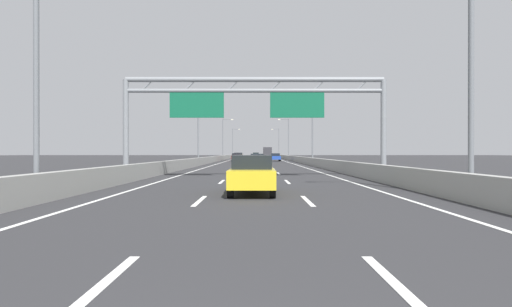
% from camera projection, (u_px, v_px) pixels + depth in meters
% --- Properties ---
extents(ground_plane, '(260.00, 260.00, 0.00)m').
position_uv_depth(ground_plane, '(254.00, 159.00, 101.51)').
color(ground_plane, '#2D2D30').
extents(lane_dash_left_0, '(0.16, 3.00, 0.01)m').
position_uv_depth(lane_dash_left_0, '(97.00, 288.00, 5.00)').
color(lane_dash_left_0, white).
rests_on(lane_dash_left_0, ground_plane).
extents(lane_dash_left_1, '(0.16, 3.00, 0.01)m').
position_uv_depth(lane_dash_left_1, '(198.00, 201.00, 14.00)').
color(lane_dash_left_1, white).
rests_on(lane_dash_left_1, ground_plane).
extents(lane_dash_left_2, '(0.16, 3.00, 0.01)m').
position_uv_depth(lane_dash_left_2, '(220.00, 182.00, 23.00)').
color(lane_dash_left_2, white).
rests_on(lane_dash_left_2, ground_plane).
extents(lane_dash_left_3, '(0.16, 3.00, 0.01)m').
position_uv_depth(lane_dash_left_3, '(230.00, 173.00, 32.00)').
color(lane_dash_left_3, white).
rests_on(lane_dash_left_3, ground_plane).
extents(lane_dash_left_4, '(0.16, 3.00, 0.01)m').
position_uv_depth(lane_dash_left_4, '(235.00, 169.00, 41.00)').
color(lane_dash_left_4, white).
rests_on(lane_dash_left_4, ground_plane).
extents(lane_dash_left_5, '(0.16, 3.00, 0.01)m').
position_uv_depth(lane_dash_left_5, '(238.00, 166.00, 50.00)').
color(lane_dash_left_5, white).
rests_on(lane_dash_left_5, ground_plane).
extents(lane_dash_left_6, '(0.16, 3.00, 0.01)m').
position_uv_depth(lane_dash_left_6, '(241.00, 164.00, 59.00)').
color(lane_dash_left_6, white).
rests_on(lane_dash_left_6, ground_plane).
extents(lane_dash_left_7, '(0.16, 3.00, 0.01)m').
position_uv_depth(lane_dash_left_7, '(243.00, 162.00, 68.00)').
color(lane_dash_left_7, white).
rests_on(lane_dash_left_7, ground_plane).
extents(lane_dash_left_8, '(0.16, 3.00, 0.01)m').
position_uv_depth(lane_dash_left_8, '(244.00, 161.00, 77.00)').
color(lane_dash_left_8, white).
rests_on(lane_dash_left_8, ground_plane).
extents(lane_dash_left_9, '(0.16, 3.00, 0.01)m').
position_uv_depth(lane_dash_left_9, '(245.00, 160.00, 86.00)').
color(lane_dash_left_9, white).
rests_on(lane_dash_left_9, ground_plane).
extents(lane_dash_left_10, '(0.16, 3.00, 0.01)m').
position_uv_depth(lane_dash_left_10, '(246.00, 159.00, 95.00)').
color(lane_dash_left_10, white).
rests_on(lane_dash_left_10, ground_plane).
extents(lane_dash_left_11, '(0.16, 3.00, 0.01)m').
position_uv_depth(lane_dash_left_11, '(247.00, 159.00, 104.00)').
color(lane_dash_left_11, white).
rests_on(lane_dash_left_11, ground_plane).
extents(lane_dash_left_12, '(0.16, 3.00, 0.01)m').
position_uv_depth(lane_dash_left_12, '(247.00, 158.00, 113.00)').
color(lane_dash_left_12, white).
rests_on(lane_dash_left_12, ground_plane).
extents(lane_dash_left_13, '(0.16, 3.00, 0.01)m').
position_uv_depth(lane_dash_left_13, '(248.00, 158.00, 122.00)').
color(lane_dash_left_13, white).
rests_on(lane_dash_left_13, ground_plane).
extents(lane_dash_left_14, '(0.16, 3.00, 0.01)m').
position_uv_depth(lane_dash_left_14, '(248.00, 157.00, 131.00)').
color(lane_dash_left_14, white).
rests_on(lane_dash_left_14, ground_plane).
extents(lane_dash_left_15, '(0.16, 3.00, 0.01)m').
position_uv_depth(lane_dash_left_15, '(249.00, 157.00, 140.00)').
color(lane_dash_left_15, white).
rests_on(lane_dash_left_15, ground_plane).
extents(lane_dash_left_16, '(0.16, 3.00, 0.01)m').
position_uv_depth(lane_dash_left_16, '(249.00, 157.00, 149.00)').
color(lane_dash_left_16, white).
rests_on(lane_dash_left_16, ground_plane).
extents(lane_dash_left_17, '(0.16, 3.00, 0.01)m').
position_uv_depth(lane_dash_left_17, '(249.00, 156.00, 158.00)').
color(lane_dash_left_17, white).
rests_on(lane_dash_left_17, ground_plane).
extents(lane_dash_right_0, '(0.16, 3.00, 0.01)m').
position_uv_depth(lane_dash_right_0, '(398.00, 288.00, 5.02)').
color(lane_dash_right_0, white).
rests_on(lane_dash_right_0, ground_plane).
extents(lane_dash_right_1, '(0.16, 3.00, 0.01)m').
position_uv_depth(lane_dash_right_1, '(306.00, 201.00, 14.02)').
color(lane_dash_right_1, white).
rests_on(lane_dash_right_1, ground_plane).
extents(lane_dash_right_2, '(0.16, 3.00, 0.01)m').
position_uv_depth(lane_dash_right_2, '(285.00, 182.00, 23.02)').
color(lane_dash_right_2, white).
rests_on(lane_dash_right_2, ground_plane).
extents(lane_dash_right_3, '(0.16, 3.00, 0.01)m').
position_uv_depth(lane_dash_right_3, '(277.00, 173.00, 32.02)').
color(lane_dash_right_3, white).
rests_on(lane_dash_right_3, ground_plane).
extents(lane_dash_right_4, '(0.16, 3.00, 0.01)m').
position_uv_depth(lane_dash_right_4, '(272.00, 169.00, 41.01)').
color(lane_dash_right_4, white).
rests_on(lane_dash_right_4, ground_plane).
extents(lane_dash_right_5, '(0.16, 3.00, 0.01)m').
position_uv_depth(lane_dash_right_5, '(269.00, 166.00, 50.01)').
color(lane_dash_right_5, white).
rests_on(lane_dash_right_5, ground_plane).
extents(lane_dash_right_6, '(0.16, 3.00, 0.01)m').
position_uv_depth(lane_dash_right_6, '(266.00, 164.00, 59.01)').
color(lane_dash_right_6, white).
rests_on(lane_dash_right_6, ground_plane).
extents(lane_dash_right_7, '(0.16, 3.00, 0.01)m').
position_uv_depth(lane_dash_right_7, '(265.00, 162.00, 68.01)').
color(lane_dash_right_7, white).
rests_on(lane_dash_right_7, ground_plane).
extents(lane_dash_right_8, '(0.16, 3.00, 0.01)m').
position_uv_depth(lane_dash_right_8, '(264.00, 161.00, 77.01)').
color(lane_dash_right_8, white).
rests_on(lane_dash_right_8, ground_plane).
extents(lane_dash_right_9, '(0.16, 3.00, 0.01)m').
position_uv_depth(lane_dash_right_9, '(263.00, 160.00, 86.01)').
color(lane_dash_right_9, white).
rests_on(lane_dash_right_9, ground_plane).
extents(lane_dash_right_10, '(0.16, 3.00, 0.01)m').
position_uv_depth(lane_dash_right_10, '(262.00, 159.00, 95.01)').
color(lane_dash_right_10, white).
rests_on(lane_dash_right_10, ground_plane).
extents(lane_dash_right_11, '(0.16, 3.00, 0.01)m').
position_uv_depth(lane_dash_right_11, '(261.00, 159.00, 104.01)').
color(lane_dash_right_11, white).
rests_on(lane_dash_right_11, ground_plane).
extents(lane_dash_right_12, '(0.16, 3.00, 0.01)m').
position_uv_depth(lane_dash_right_12, '(261.00, 158.00, 113.01)').
color(lane_dash_right_12, white).
rests_on(lane_dash_right_12, ground_plane).
extents(lane_dash_right_13, '(0.16, 3.00, 0.01)m').
position_uv_depth(lane_dash_right_13, '(260.00, 158.00, 122.01)').
color(lane_dash_right_13, white).
rests_on(lane_dash_right_13, ground_plane).
extents(lane_dash_right_14, '(0.16, 3.00, 0.01)m').
position_uv_depth(lane_dash_right_14, '(260.00, 157.00, 131.01)').
color(lane_dash_right_14, white).
rests_on(lane_dash_right_14, ground_plane).
extents(lane_dash_right_15, '(0.16, 3.00, 0.01)m').
position_uv_depth(lane_dash_right_15, '(259.00, 157.00, 140.01)').
color(lane_dash_right_15, white).
rests_on(lane_dash_right_15, ground_plane).
extents(lane_dash_right_16, '(0.16, 3.00, 0.01)m').
position_uv_depth(lane_dash_right_16, '(259.00, 157.00, 149.01)').
color(lane_dash_right_16, white).
rests_on(lane_dash_right_16, ground_plane).
extents(lane_dash_right_17, '(0.16, 3.00, 0.01)m').
position_uv_depth(lane_dash_right_17, '(259.00, 156.00, 158.01)').
color(lane_dash_right_17, white).
rests_on(lane_dash_right_17, ground_plane).
extents(edge_line_left, '(0.16, 176.00, 0.01)m').
position_uv_depth(edge_line_left, '(229.00, 160.00, 89.48)').
color(edge_line_left, white).
rests_on(edge_line_left, ground_plane).
extents(edge_line_right, '(0.16, 176.00, 0.01)m').
position_uv_depth(edge_line_right, '(278.00, 160.00, 89.53)').
color(edge_line_right, white).
rests_on(edge_line_right, ground_plane).
extents(barrier_left, '(0.45, 220.00, 0.95)m').
position_uv_depth(barrier_left, '(228.00, 156.00, 111.48)').
color(barrier_left, '#9E9E99').
rests_on(barrier_left, ground_plane).
extents(barrier_right, '(0.45, 220.00, 0.95)m').
position_uv_depth(barrier_right, '(280.00, 156.00, 111.53)').
color(barrier_right, '#9E9E99').
rests_on(barrier_right, ground_plane).
extents(sign_gantry, '(16.57, 0.36, 6.36)m').
position_uv_depth(sign_gantry, '(251.00, 101.00, 26.35)').
color(sign_gantry, gray).
rests_on(sign_gantry, ground_plane).
extents(streetlamp_left_near, '(2.58, 0.28, 9.50)m').
position_uv_depth(streetlamp_left_near, '(41.00, 46.00, 14.80)').
color(streetlamp_left_near, slate).
rests_on(streetlamp_left_near, ground_plane).
extents(streetlamp_right_near, '(2.58, 0.28, 9.50)m').
position_uv_depth(streetlamp_right_near, '(462.00, 46.00, 14.86)').
color(streetlamp_right_near, slate).
rests_on(streetlamp_right_near, ground_plane).
extents(streetlamp_left_mid, '(2.58, 0.28, 9.50)m').
position_uv_depth(streetlamp_left_mid, '(198.00, 124.00, 56.40)').
color(streetlamp_left_mid, slate).
rests_on(streetlamp_left_mid, ground_plane).
extents(streetlamp_right_mid, '(2.58, 0.28, 9.50)m').
position_uv_depth(streetlamp_right_mid, '(309.00, 124.00, 56.46)').
color(streetlamp_right_mid, slate).
rests_on(streetlamp_right_mid, ground_plane).
extents(streetlamp_left_far, '(2.58, 0.28, 9.50)m').
position_uv_depth(streetlamp_left_far, '(222.00, 136.00, 98.00)').
color(streetlamp_left_far, slate).
rests_on(streetlamp_left_far, ground_plane).
extents(streetlamp_right_far, '(2.58, 0.28, 9.50)m').
position_uv_depth(streetlamp_right_far, '(286.00, 136.00, 98.06)').
color(streetlamp_right_far, slate).
rests_on(streetlamp_right_far, ground_plane).
extents(streetlamp_left_distant, '(2.58, 0.28, 9.50)m').
position_uv_depth(streetlamp_left_distant, '(232.00, 141.00, 139.60)').
color(streetlamp_left_distant, slate).
rests_on(streetlamp_left_distant, ground_plane).
extents(streetlamp_right_distant, '(2.58, 0.28, 9.50)m').
position_uv_depth(streetlamp_right_distant, '(276.00, 141.00, 139.66)').
color(streetlamp_right_distant, slate).
rests_on(streetlamp_right_distant, ground_plane).
extents(red_car, '(1.81, 4.57, 1.45)m').
position_uv_depth(red_car, '(235.00, 157.00, 76.25)').
color(red_car, red).
rests_on(red_car, ground_plane).
extents(silver_car, '(1.77, 4.43, 1.44)m').
position_uv_depth(silver_car, '(255.00, 159.00, 51.69)').
color(silver_car, '#A8ADB2').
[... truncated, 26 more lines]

